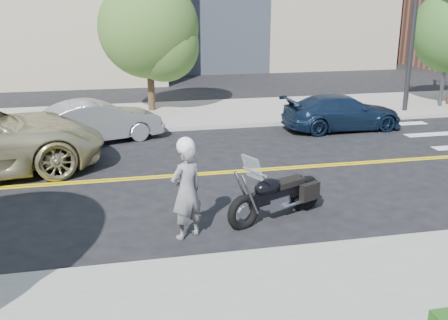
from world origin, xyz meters
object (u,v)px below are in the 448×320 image
motorcyclist (186,189)px  parked_car_blue (342,112)px  motorcycle (277,184)px  parked_car_silver (97,121)px

motorcyclist → parked_car_blue: (6.94, 7.88, -0.41)m
motorcyclist → parked_car_blue: 10.51m
motorcyclist → parked_car_blue: bearing=-160.5°
motorcycle → parked_car_blue: size_ratio=0.58×
parked_car_silver → parked_car_blue: parked_car_silver is taller
parked_car_silver → parked_car_blue: bearing=-108.9°
motorcycle → parked_car_silver: size_ratio=0.60×
parked_car_blue → motorcycle: bearing=144.4°
motorcycle → parked_car_silver: 8.42m
parked_car_blue → motorcyclist: bearing=136.6°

